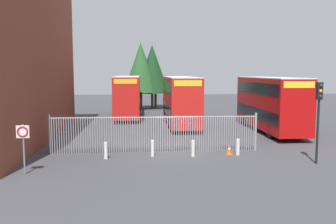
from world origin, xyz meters
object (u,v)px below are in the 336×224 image
at_px(traffic_cone_by_gate, 229,150).
at_px(traffic_light_kerbside, 319,108).
at_px(speed_limit_sign_post, 23,137).
at_px(double_decker_bus_near_gate, 270,102).
at_px(double_decker_bus_behind_fence_left, 180,99).
at_px(bollard_center_front, 153,148).
at_px(double_decker_bus_behind_fence_right, 128,95).
at_px(bollard_near_left, 106,151).
at_px(bollard_near_right, 193,148).
at_px(bollard_far_right, 238,147).

height_order(traffic_cone_by_gate, traffic_light_kerbside, traffic_light_kerbside).
distance_m(speed_limit_sign_post, traffic_light_kerbside, 14.83).
height_order(double_decker_bus_near_gate, double_decker_bus_behind_fence_left, same).
bearing_deg(traffic_cone_by_gate, traffic_light_kerbside, -30.35).
xyz_separation_m(double_decker_bus_near_gate, bollard_center_front, (-9.84, -8.32, -1.95)).
relative_size(double_decker_bus_behind_fence_right, speed_limit_sign_post, 4.50).
distance_m(double_decker_bus_behind_fence_left, bollard_near_left, 13.88).
bearing_deg(bollard_near_right, traffic_light_kerbside, -18.44).
bearing_deg(double_decker_bus_behind_fence_right, traffic_cone_by_gate, -70.14).
distance_m(bollard_far_right, traffic_cone_by_gate, 0.53).
height_order(bollard_near_right, traffic_light_kerbside, traffic_light_kerbside).
height_order(double_decker_bus_near_gate, bollard_center_front, double_decker_bus_near_gate).
distance_m(double_decker_bus_near_gate, double_decker_bus_behind_fence_right, 15.62).
distance_m(double_decker_bus_behind_fence_right, bollard_near_left, 18.89).
distance_m(double_decker_bus_behind_fence_left, speed_limit_sign_post, 17.89).
bearing_deg(bollard_near_left, traffic_cone_by_gate, 4.25).
bearing_deg(double_decker_bus_behind_fence_right, speed_limit_sign_post, -100.63).
xyz_separation_m(double_decker_bus_near_gate, traffic_cone_by_gate, (-5.34, -8.18, -2.13)).
distance_m(double_decker_bus_behind_fence_left, bollard_far_right, 12.50).
bearing_deg(double_decker_bus_behind_fence_right, bollard_center_front, -83.51).
relative_size(traffic_cone_by_gate, traffic_light_kerbside, 0.14).
xyz_separation_m(bollard_near_right, speed_limit_sign_post, (-8.47, -3.06, 1.30)).
height_order(bollard_near_left, traffic_light_kerbside, traffic_light_kerbside).
relative_size(traffic_cone_by_gate, speed_limit_sign_post, 0.25).
bearing_deg(bollard_far_right, speed_limit_sign_post, -163.72).
bearing_deg(double_decker_bus_behind_fence_right, double_decker_bus_behind_fence_left, -51.15).
xyz_separation_m(bollard_near_left, speed_limit_sign_post, (-3.53, -2.84, 1.30)).
relative_size(bollard_center_front, traffic_cone_by_gate, 1.61).
xyz_separation_m(bollard_far_right, traffic_cone_by_gate, (-0.48, 0.12, -0.19)).
relative_size(double_decker_bus_behind_fence_left, bollard_near_right, 11.38).
relative_size(double_decker_bus_behind_fence_right, bollard_near_left, 11.38).
distance_m(bollard_near_left, bollard_far_right, 7.62).
relative_size(double_decker_bus_near_gate, bollard_far_right, 11.38).
height_order(double_decker_bus_behind_fence_left, bollard_far_right, double_decker_bus_behind_fence_left).
relative_size(bollard_center_front, traffic_light_kerbside, 0.22).
xyz_separation_m(bollard_center_front, bollard_far_right, (4.98, 0.02, 0.00)).
bearing_deg(bollard_near_left, double_decker_bus_behind_fence_left, 66.30).
relative_size(bollard_near_left, traffic_light_kerbside, 0.22).
bearing_deg(double_decker_bus_near_gate, bollard_far_right, -120.37).
xyz_separation_m(double_decker_bus_behind_fence_left, traffic_cone_by_gate, (1.60, -12.06, -2.13)).
bearing_deg(traffic_cone_by_gate, bollard_near_left, -175.75).
relative_size(double_decker_bus_near_gate, bollard_center_front, 11.38).
bearing_deg(bollard_far_right, double_decker_bus_behind_fence_right, 111.06).
relative_size(double_decker_bus_behind_fence_right, traffic_cone_by_gate, 18.32).
distance_m(bollard_center_front, traffic_light_kerbside, 9.24).
bearing_deg(double_decker_bus_behind_fence_right, bollard_near_right, -76.64).
bearing_deg(bollard_near_right, double_decker_bus_behind_fence_right, 103.36).
bearing_deg(traffic_light_kerbside, traffic_cone_by_gate, 149.65).
height_order(bollard_center_front, speed_limit_sign_post, speed_limit_sign_post).
height_order(double_decker_bus_behind_fence_right, bollard_far_right, double_decker_bus_behind_fence_right).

